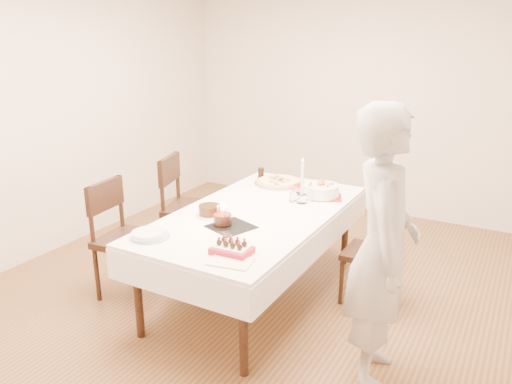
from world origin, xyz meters
The scene contains 22 objects.
floor centered at (0.00, 0.00, 0.00)m, with size 5.00×5.00×0.00m, color brown.
wall_back centered at (0.00, 2.50, 1.35)m, with size 4.50×0.04×2.70m, color beige.
wall_left centered at (-2.25, 0.00, 1.35)m, with size 0.04×5.00×2.70m, color beige.
dining_table centered at (0.01, -0.07, 0.38)m, with size 1.14×2.14×0.75m, color white.
chair_right_savory centered at (0.86, 0.31, 0.42)m, with size 0.43×0.43×0.84m, color #321D10, non-canonical shape.
chair_left_savory centered at (-0.88, 0.27, 0.51)m, with size 0.53×0.53×1.03m, color #321D10, non-canonical shape.
chair_left_dessert centered at (-0.91, -0.57, 0.49)m, with size 0.50×0.50×0.99m, color #321D10, non-canonical shape.
person centered at (1.18, -0.59, 0.89)m, with size 0.65×0.42×1.77m, color #B8B3AE.
pizza_white centered at (-0.17, 0.70, 0.77)m, with size 0.47×0.47×0.04m, color beige.
pizza_pepperoni centered at (0.15, 0.66, 0.77)m, with size 0.29×0.29×0.04m, color red.
red_placemat centered at (0.37, 0.55, 0.75)m, with size 0.26×0.26×0.01m, color #B21E1E.
pasta_bowl centered at (0.32, 0.55, 0.81)m, with size 0.31×0.31×0.10m, color white.
taper_candle centered at (0.24, 0.31, 0.95)m, with size 0.09×0.09×0.40m, color white.
shaker_pair centered at (0.16, 0.29, 0.81)m, with size 0.09×0.09×0.11m, color white, non-canonical shape.
cola_glass centered at (-0.41, 0.78, 0.80)m, with size 0.06×0.06×0.11m, color black.
layer_cake centered at (-0.26, -0.33, 0.79)m, with size 0.22×0.22×0.09m, color black.
cake_board centered at (0.02, -0.45, 0.75)m, with size 0.30×0.30×0.01m, color black.
birthday_cake centered at (-0.06, -0.44, 0.83)m, with size 0.13×0.13×0.14m, color #371B0F.
strawberry_box centered at (0.26, -0.84, 0.78)m, with size 0.26×0.17×0.07m, color #A61326, non-canonical shape.
box_lid centered at (0.33, -0.95, 0.75)m, with size 0.27×0.18×0.02m, color beige.
plate_stack centered at (-0.39, -0.90, 0.77)m, with size 0.23×0.23×0.05m, color white.
china_plate centered at (-0.38, -0.89, 0.76)m, with size 0.27×0.27×0.01m, color white.
Camera 1 is at (1.86, -3.35, 2.13)m, focal length 35.00 mm.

